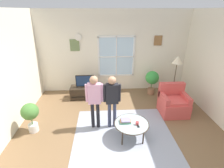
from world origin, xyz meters
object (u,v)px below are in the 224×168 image
coffee_table (131,124)px  book_stack (125,121)px  potted_plant_corner (30,114)px  floor_lamp (177,65)px  potted_plant_by_window (152,79)px  person_black_shirt (112,97)px  armchair (173,103)px  remote_near_books (138,125)px  tv_stand (86,92)px  television (85,81)px  person_pink_shirt (94,97)px  cup (137,123)px

coffee_table → book_stack: 0.16m
potted_plant_corner → floor_lamp: floor_lamp is taller
potted_plant_by_window → potted_plant_corner: 4.04m
coffee_table → person_black_shirt: (-0.43, 0.45, 0.51)m
armchair → book_stack: bearing=-148.7°
book_stack → floor_lamp: 2.54m
potted_plant_corner → coffee_table: bearing=-8.8°
coffee_table → floor_lamp: size_ratio=0.53×
remote_near_books → potted_plant_corner: potted_plant_corner is taller
coffee_table → person_black_shirt: 0.80m
tv_stand → coffee_table: (1.25, -2.11, 0.18)m
television → person_pink_shirt: person_pink_shirt is taller
remote_near_books → potted_plant_by_window: (0.99, 2.37, 0.16)m
book_stack → floor_lamp: bearing=41.6°
coffee_table → potted_plant_corner: potted_plant_corner is taller
remote_near_books → floor_lamp: (1.52, 1.74, 0.89)m
coffee_table → remote_near_books: (0.13, -0.11, 0.03)m
television → remote_near_books: (1.38, -2.21, -0.22)m
television → tv_stand: bearing=90.0°
cup → potted_plant_by_window: potted_plant_by_window is taller
tv_stand → coffee_table: size_ratio=1.27×
television → floor_lamp: floor_lamp is taller
book_stack → potted_plant_by_window: size_ratio=0.29×
coffee_table → potted_plant_corner: bearing=171.2°
person_pink_shirt → floor_lamp: floor_lamp is taller
tv_stand → book_stack: size_ratio=4.08×
potted_plant_by_window → potted_plant_corner: bearing=-152.2°
person_pink_shirt → person_black_shirt: bearing=-0.8°
book_stack → floor_lamp: size_ratio=0.16×
person_pink_shirt → armchair: bearing=13.5°
cup → floor_lamp: bearing=48.0°
book_stack → remote_near_books: size_ratio=1.84×
coffee_table → potted_plant_by_window: size_ratio=0.94×
tv_stand → remote_near_books: 2.62m
armchair → potted_plant_by_window: (-0.31, 1.26, 0.26)m
television → remote_near_books: 2.62m
armchair → potted_plant_corner: size_ratio=1.09×
coffee_table → remote_near_books: 0.17m
coffee_table → book_stack: size_ratio=3.21×
person_pink_shirt → book_stack: bearing=-29.0°
potted_plant_by_window → floor_lamp: size_ratio=0.56×
potted_plant_by_window → coffee_table: bearing=-116.3°
armchair → coffee_table: size_ratio=1.05×
book_stack → cup: bearing=-22.9°
armchair → floor_lamp: (0.22, 0.64, 0.99)m
book_stack → remote_near_books: bearing=-30.2°
television → potted_plant_by_window: potted_plant_by_window is taller
coffee_table → remote_near_books: bearing=-39.7°
television → armchair: bearing=-22.5°
potted_plant_by_window → armchair: bearing=-76.4°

